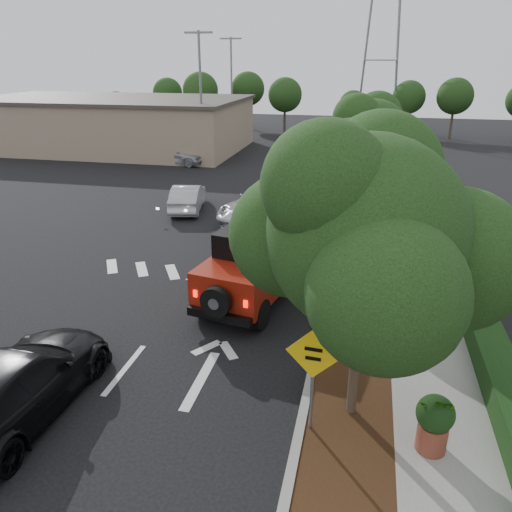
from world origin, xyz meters
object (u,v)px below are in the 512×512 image
(silver_suv_ahead, at_px, (263,205))
(black_suv_oncoming, at_px, (15,385))
(red_jeep, at_px, (255,264))
(speed_hump_sign, at_px, (313,366))

(silver_suv_ahead, height_order, black_suv_oncoming, black_suv_oncoming)
(red_jeep, xyz_separation_m, speed_hump_sign, (2.49, -5.77, 0.41))
(silver_suv_ahead, relative_size, speed_hump_sign, 2.31)
(red_jeep, bearing_deg, silver_suv_ahead, 111.22)
(red_jeep, distance_m, black_suv_oncoming, 7.59)
(silver_suv_ahead, distance_m, black_suv_oncoming, 15.03)
(red_jeep, distance_m, speed_hump_sign, 6.30)
(silver_suv_ahead, xyz_separation_m, black_suv_oncoming, (-2.29, -14.85, 0.01))
(red_jeep, xyz_separation_m, silver_suv_ahead, (-1.46, 8.26, -0.46))
(silver_suv_ahead, distance_m, speed_hump_sign, 14.61)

